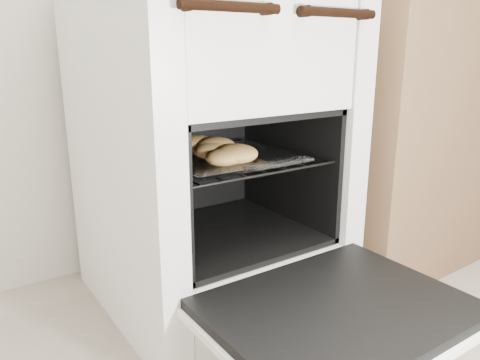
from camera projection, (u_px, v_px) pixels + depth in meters
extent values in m
cube|color=silver|center=(208.00, 147.00, 1.38)|extent=(0.64, 0.68, 0.97)
cylinder|color=black|center=(232.00, 7.00, 0.92)|extent=(0.23, 0.02, 0.02)
cylinder|color=black|center=(339.00, 13.00, 1.08)|extent=(0.23, 0.02, 0.02)
cube|color=black|center=(338.00, 309.00, 1.02)|extent=(0.55, 0.42, 0.03)
cube|color=silver|center=(338.00, 317.00, 1.02)|extent=(0.57, 0.44, 0.02)
cylinder|color=black|center=(148.00, 169.00, 1.20)|extent=(0.01, 0.44, 0.01)
cylinder|color=black|center=(285.00, 148.00, 1.45)|extent=(0.01, 0.44, 0.01)
cylinder|color=black|center=(269.00, 174.00, 1.15)|extent=(0.46, 0.01, 0.01)
cylinder|color=black|center=(188.00, 145.00, 1.49)|extent=(0.46, 0.01, 0.01)
cylinder|color=black|center=(161.00, 167.00, 1.22)|extent=(0.01, 0.42, 0.01)
cylinder|color=black|center=(183.00, 164.00, 1.25)|extent=(0.01, 0.42, 0.01)
cylinder|color=black|center=(204.00, 161.00, 1.29)|extent=(0.01, 0.42, 0.01)
cylinder|color=black|center=(223.00, 158.00, 1.32)|extent=(0.01, 0.42, 0.01)
cylinder|color=black|center=(242.00, 155.00, 1.36)|extent=(0.01, 0.42, 0.01)
cylinder|color=black|center=(259.00, 152.00, 1.39)|extent=(0.01, 0.42, 0.01)
cylinder|color=black|center=(276.00, 150.00, 1.43)|extent=(0.01, 0.42, 0.01)
cube|color=silver|center=(227.00, 157.00, 1.30)|extent=(0.36, 0.32, 0.01)
ellipsoid|color=tan|center=(203.00, 146.00, 1.31)|extent=(0.16, 0.16, 0.05)
ellipsoid|color=tan|center=(223.00, 157.00, 1.19)|extent=(0.11, 0.11, 0.04)
ellipsoid|color=tan|center=(196.00, 145.00, 1.32)|extent=(0.15, 0.15, 0.05)
ellipsoid|color=tan|center=(236.00, 154.00, 1.21)|extent=(0.15, 0.15, 0.05)
ellipsoid|color=tan|center=(214.00, 150.00, 1.26)|extent=(0.15, 0.15, 0.05)
ellipsoid|color=tan|center=(216.00, 147.00, 1.28)|extent=(0.14, 0.14, 0.05)
cube|color=brown|center=(402.00, 133.00, 1.80)|extent=(0.92, 0.63, 0.91)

